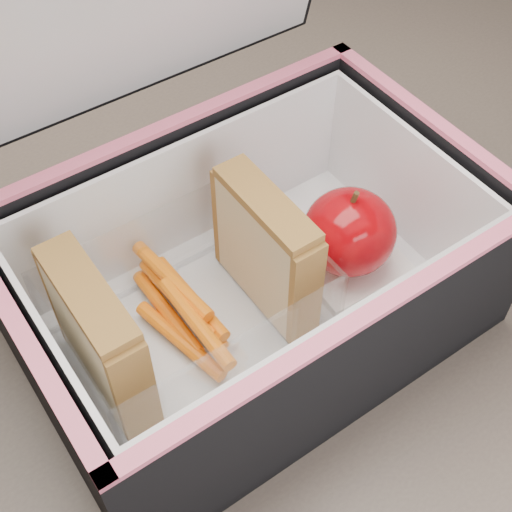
% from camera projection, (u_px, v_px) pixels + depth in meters
% --- Properties ---
extents(kitchen_table, '(1.20, 0.80, 0.75)m').
position_uv_depth(kitchen_table, '(184.00, 363.00, 0.63)').
color(kitchen_table, brown).
rests_on(kitchen_table, ground).
extents(lunch_bag, '(0.32, 0.27, 0.32)m').
position_uv_depth(lunch_bag, '(249.00, 262.00, 0.49)').
color(lunch_bag, black).
rests_on(lunch_bag, kitchen_table).
extents(plastic_tub, '(0.18, 0.13, 0.07)m').
position_uv_depth(plastic_tub, '(189.00, 307.00, 0.49)').
color(plastic_tub, white).
rests_on(plastic_tub, lunch_bag).
extents(sandwich_left, '(0.03, 0.09, 0.10)m').
position_uv_depth(sandwich_left, '(99.00, 338.00, 0.46)').
color(sandwich_left, tan).
rests_on(sandwich_left, plastic_tub).
extents(sandwich_right, '(0.03, 0.09, 0.10)m').
position_uv_depth(sandwich_right, '(266.00, 250.00, 0.50)').
color(sandwich_right, tan).
rests_on(sandwich_right, plastic_tub).
extents(carrot_sticks, '(0.04, 0.13, 0.03)m').
position_uv_depth(carrot_sticks, '(182.00, 308.00, 0.51)').
color(carrot_sticks, orange).
rests_on(carrot_sticks, plastic_tub).
extents(paper_napkin, '(0.08, 0.09, 0.01)m').
position_uv_depth(paper_napkin, '(346.00, 259.00, 0.56)').
color(paper_napkin, white).
rests_on(paper_napkin, lunch_bag).
extents(red_apple, '(0.09, 0.09, 0.08)m').
position_uv_depth(red_apple, '(349.00, 232.00, 0.53)').
color(red_apple, '#850007').
rests_on(red_apple, paper_napkin).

